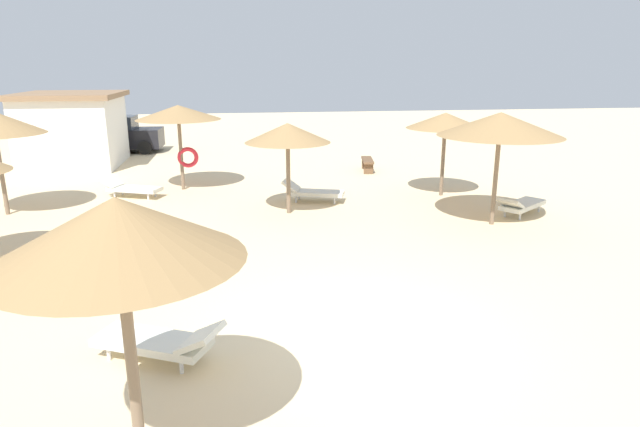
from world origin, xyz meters
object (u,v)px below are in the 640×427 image
(parasol_0, at_px, (118,231))
(lounger_3, at_px, (131,188))
(parasol_5, at_px, (500,124))
(parasol_3, at_px, (178,113))
(parasol_7, at_px, (445,121))
(beach_cabana, at_px, (73,129))
(bench_0, at_px, (367,163))
(parked_car, at_px, (118,135))
(parasol_6, at_px, (288,133))
(lounger_0, at_px, (160,341))
(lounger_6, at_px, (312,192))
(lounger_5, at_px, (521,205))

(parasol_0, xyz_separation_m, lounger_3, (-2.35, 12.59, -2.36))
(parasol_0, height_order, parasol_5, parasol_0)
(parasol_3, distance_m, parasol_7, 8.69)
(parasol_0, height_order, beach_cabana, beach_cabana)
(bench_0, height_order, parked_car, parked_car)
(parasol_6, relative_size, lounger_0, 1.29)
(parked_car, bearing_deg, lounger_0, -77.23)
(beach_cabana, bearing_deg, parasol_0, -73.25)
(parasol_3, relative_size, lounger_0, 1.42)
(parasol_5, distance_m, lounger_6, 5.93)
(beach_cabana, bearing_deg, lounger_3, -61.78)
(lounger_0, height_order, lounger_3, lounger_0)
(lounger_3, height_order, lounger_5, lounger_5)
(parasol_3, height_order, lounger_0, parasol_3)
(lounger_3, distance_m, parked_car, 9.88)
(parked_car, xyz_separation_m, beach_cabana, (-1.02, -3.51, 0.70))
(parasol_0, height_order, parasol_6, parasol_0)
(parasol_6, bearing_deg, parasol_0, -104.15)
(parasol_3, relative_size, parasol_7, 1.06)
(bench_0, distance_m, parked_car, 12.63)
(lounger_3, relative_size, lounger_5, 1.05)
(parasol_3, xyz_separation_m, parasol_7, (8.42, -2.13, -0.15))
(lounger_3, relative_size, bench_0, 1.30)
(parasol_7, height_order, bench_0, parasol_7)
(parasol_3, relative_size, bench_0, 1.84)
(parasol_6, bearing_deg, bench_0, 57.25)
(bench_0, bearing_deg, lounger_0, -115.00)
(lounger_3, bearing_deg, parasol_5, -24.31)
(parasol_3, relative_size, lounger_6, 1.42)
(parasol_5, height_order, lounger_3, parasol_5)
(parasol_3, xyz_separation_m, lounger_3, (-1.56, -0.90, -2.26))
(lounger_3, bearing_deg, parked_car, 103.22)
(lounger_0, height_order, beach_cabana, beach_cabana)
(parasol_3, bearing_deg, parked_car, 113.70)
(lounger_5, bearing_deg, parasol_6, 169.27)
(parasol_5, bearing_deg, beach_cabana, 141.48)
(parasol_6, relative_size, beach_cabana, 0.59)
(parasol_5, bearing_deg, lounger_5, 30.66)
(parasol_7, relative_size, lounger_3, 1.33)
(parasol_7, height_order, lounger_6, parasol_7)
(parked_car, bearing_deg, lounger_5, -44.77)
(parasol_6, height_order, lounger_3, parasol_6)
(parasol_6, relative_size, bench_0, 1.67)
(lounger_0, bearing_deg, lounger_3, 102.35)
(bench_0, bearing_deg, parasol_0, -111.56)
(lounger_0, bearing_deg, parasol_3, 93.58)
(parasol_3, relative_size, beach_cabana, 0.65)
(lounger_3, distance_m, beach_cabana, 7.03)
(parasol_6, bearing_deg, lounger_3, 151.39)
(parasol_6, height_order, lounger_6, parasol_6)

